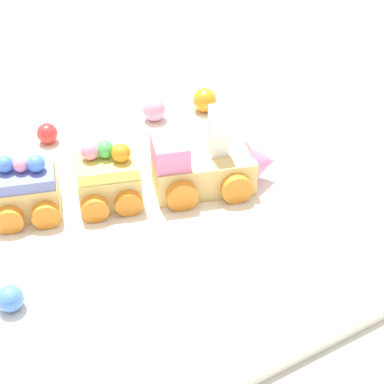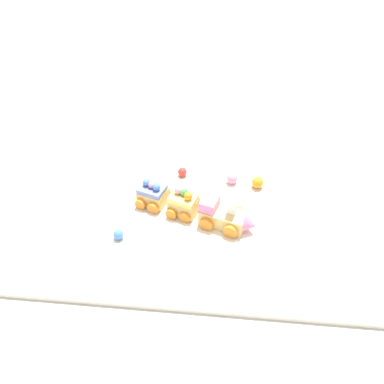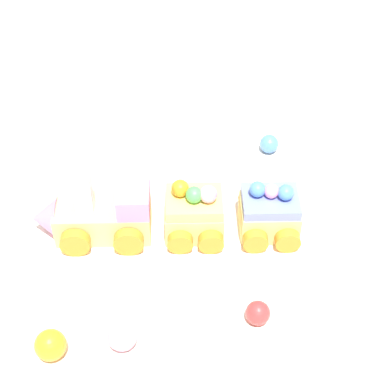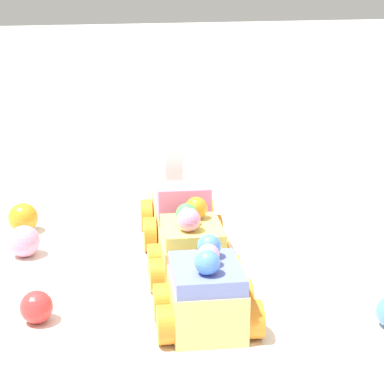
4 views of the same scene
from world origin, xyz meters
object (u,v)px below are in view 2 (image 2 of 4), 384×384
at_px(cake_train_locomotive, 226,216).
at_px(gumball_pink, 232,178).
at_px(gumball_blue, 118,234).
at_px(gumball_red, 182,172).
at_px(cake_car_blueberry, 153,195).
at_px(gumball_orange, 258,183).
at_px(cake_car_lemon, 184,203).

xyz_separation_m(cake_train_locomotive, gumball_pink, (0.01, 0.14, -0.01)).
bearing_deg(gumball_blue, gumball_pink, 40.89).
relative_size(gumball_blue, gumball_red, 0.97).
height_order(cake_car_blueberry, gumball_blue, cake_car_blueberry).
bearing_deg(gumball_orange, cake_car_lemon, -149.34).
bearing_deg(gumball_red, gumball_blue, -116.71).
distance_m(gumball_pink, gumball_orange, 0.06).
height_order(cake_train_locomotive, gumball_blue, cake_train_locomotive).
distance_m(gumball_blue, gumball_orange, 0.34).
relative_size(cake_car_blueberry, gumball_orange, 2.95).
relative_size(gumball_blue, gumball_orange, 0.79).
distance_m(cake_train_locomotive, gumball_red, 0.19).
bearing_deg(gumball_red, cake_car_blueberry, -118.84).
bearing_deg(gumball_pink, cake_car_lemon, -133.91).
bearing_deg(gumball_pink, gumball_red, 172.63).
distance_m(cake_car_blueberry, gumball_orange, 0.25).
xyz_separation_m(gumball_blue, gumball_pink, (0.23, 0.20, 0.00)).
bearing_deg(gumball_pink, cake_train_locomotive, -94.61).
distance_m(cake_train_locomotive, cake_car_lemon, 0.10).
xyz_separation_m(gumball_pink, gumball_orange, (0.06, -0.01, 0.00)).
xyz_separation_m(cake_train_locomotive, cake_car_blueberry, (-0.16, 0.05, -0.00)).
bearing_deg(cake_train_locomotive, gumball_blue, -146.77).
height_order(gumball_pink, gumball_orange, same).
xyz_separation_m(gumball_blue, gumball_red, (0.11, 0.21, 0.00)).
distance_m(cake_car_blueberry, gumball_blue, 0.12).
bearing_deg(cake_car_blueberry, gumball_orange, 35.41).
height_order(cake_train_locomotive, gumball_red, cake_train_locomotive).
height_order(cake_car_blueberry, gumball_red, cake_car_blueberry).
bearing_deg(cake_car_blueberry, gumball_pink, 43.74).
bearing_deg(gumball_pink, gumball_orange, -10.29).
relative_size(gumball_blue, gumball_pink, 0.81).
distance_m(cake_car_lemon, cake_car_blueberry, 0.08).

